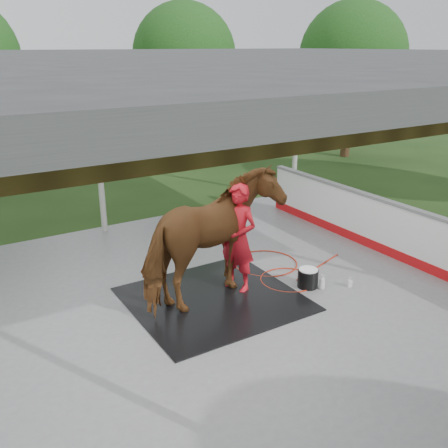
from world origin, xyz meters
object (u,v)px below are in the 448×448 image
dasher_board (399,233)px  wash_bucket (308,278)px  handler (238,238)px  horse (213,239)px

dasher_board → wash_bucket: dasher_board is taller
handler → horse: bearing=-95.9°
dasher_board → horse: (-4.12, 0.44, 0.58)m
horse → handler: size_ratio=1.34×
dasher_board → handler: (-3.53, 0.58, 0.43)m
dasher_board → handler: handler is taller
horse → wash_bucket: horse is taller
wash_bucket → dasher_board: bearing=0.8°
horse → wash_bucket: bearing=-122.7°
handler → wash_bucket: bearing=41.6°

